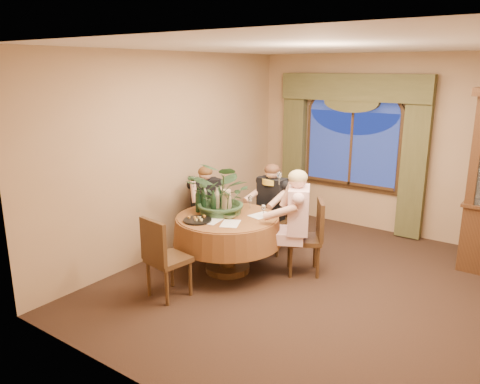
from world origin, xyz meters
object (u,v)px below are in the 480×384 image
Objects in this scene: person_scarf at (272,207)px; wine_bottle_1 at (204,197)px; chair_front_left at (169,257)px; wine_bottle_3 at (203,199)px; wine_bottle_2 at (213,203)px; wine_bottle_4 at (198,200)px; olive_bowl at (229,216)px; wine_bottle_0 at (217,200)px; chair_back at (209,214)px; person_pink at (298,224)px; wine_bottle_5 at (219,198)px; centerpiece_plant at (224,168)px; stoneware_vase at (226,201)px; chair_right at (304,237)px; dining_table at (227,244)px; chair_back_right at (276,219)px; person_back at (206,207)px.

person_scarf is 1.06m from wine_bottle_1.
wine_bottle_3 is (-0.24, 0.92, 0.44)m from chair_front_left.
wine_bottle_2 and wine_bottle_4 have the same top height.
wine_bottle_0 reaches higher than olive_bowl.
person_pink is (1.59, -0.19, 0.21)m from chair_back.
person_scarf is at bearing 67.81° from wine_bottle_5.
centerpiece_plant is 3.05× the size of wine_bottle_0.
stoneware_vase is at bearing 80.83° from person_scarf.
olive_bowl is at bearing -21.59° from wine_bottle_0.
chair_right is 3.20× the size of stoneware_vase.
wine_bottle_4 reaches higher than dining_table.
wine_bottle_2 and wine_bottle_5 have the same top height.
wine_bottle_0 reaches higher than chair_back.
person_pink reaches higher than chair_front_left.
chair_right is 5.70× the size of olive_bowl.
wine_bottle_5 reaches higher than chair_back.
chair_back_right and chair_front_left have the same top height.
centerpiece_plant is 0.51m from wine_bottle_3.
stoneware_vase is (-0.20, -0.83, 0.26)m from person_scarf.
chair_back_right is at bearing 55.69° from wine_bottle_1.
chair_front_left is 2.91× the size of wine_bottle_3.
wine_bottle_4 is (-0.04, -0.05, 0.00)m from wine_bottle_3.
chair_right is 0.95× the size of centerpiece_plant.
wine_bottle_0 is 0.18m from wine_bottle_3.
dining_table is 0.69m from wine_bottle_4.
person_scarf is at bearing 72.10° from wine_bottle_0.
chair_back_right is 1.26m from wine_bottle_4.
wine_bottle_3 is 0.22m from wine_bottle_5.
dining_table is 0.98m from chair_back_right.
dining_table is at bearing 3.00° from wine_bottle_3.
chair_back_right is at bearing 61.96° from wine_bottle_3.
wine_bottle_2 is (-0.23, -0.03, 0.14)m from olive_bowl.
wine_bottle_3 is at bearing -124.54° from wine_bottle_5.
person_back reaches higher than chair_back_right.
dining_table is at bearing 9.61° from wine_bottle_4.
dining_table is 4.65× the size of stoneware_vase.
chair_back is 0.87m from wine_bottle_4.
person_pink reaches higher than chair_right.
person_scarf is 0.91m from wine_bottle_5.
centerpiece_plant is 0.46m from wine_bottle_2.
person_pink is 4.20× the size of wine_bottle_1.
wine_bottle_3 is at bearing 50.58° from wine_bottle_4.
person_pink is 1.13× the size of person_back.
person_scarf is at bearing 77.57° from centerpiece_plant.
chair_front_left is 2.91× the size of wine_bottle_1.
olive_bowl is (0.19, -0.13, -0.57)m from centerpiece_plant.
chair_right is 0.81m from chair_back_right.
wine_bottle_0 is (-0.29, 0.11, 0.14)m from olive_bowl.
wine_bottle_1 is 1.00× the size of wine_bottle_3.
chair_back_right is (0.14, 0.96, 0.10)m from dining_table.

